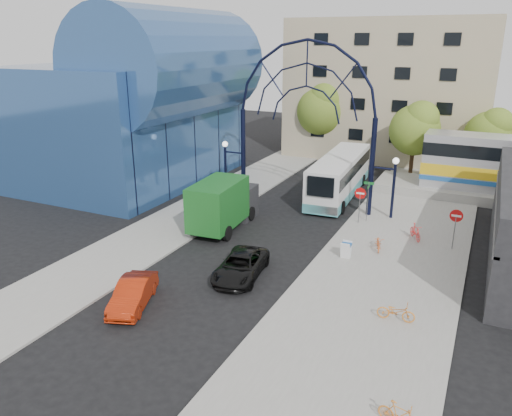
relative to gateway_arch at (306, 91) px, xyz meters
The scene contains 21 objects.
ground 16.41m from the gateway_arch, 90.00° to the right, with size 120.00×120.00×0.00m, color black.
sidewalk_east 15.37m from the gateway_arch, 51.34° to the right, with size 8.00×56.00×0.12m, color gray.
plaza_west 13.36m from the gateway_arch, 129.09° to the right, with size 5.00×50.00×0.12m, color gray.
gateway_arch is the anchor object (origin of this frame).
stop_sign 8.37m from the gateway_arch, 22.63° to the right, with size 0.80×0.07×2.50m.
do_not_enter_sign 13.43m from the gateway_arch, 19.99° to the right, with size 0.76×0.07×2.48m.
street_name_sign 8.38m from the gateway_arch, 15.07° to the right, with size 0.70×0.70×2.80m.
sandwich_board 12.52m from the gateway_arch, 55.09° to the right, with size 0.55×0.61×0.99m.
transit_hall 15.45m from the gateway_arch, behind, with size 16.50×18.00×14.50m.
apartment_block 21.12m from the gateway_arch, 84.55° to the left, with size 20.00×12.10×14.00m.
tree_north_a 13.98m from the gateway_arch, 62.83° to the left, with size 4.48×4.48×7.00m.
tree_north_b 16.72m from the gateway_arch, 103.68° to the left, with size 5.12×5.12×8.00m.
tree_north_c 18.95m from the gateway_arch, 48.96° to the left, with size 4.16×4.16×6.50m.
city_bus 8.07m from the gateway_arch, 66.80° to the left, with size 3.28×11.89×3.23m.
green_truck 9.92m from the gateway_arch, 116.86° to the right, with size 2.96×6.83×3.37m.
black_suv 14.85m from the gateway_arch, 84.80° to the right, with size 2.11×4.58×1.27m, color black.
red_sedan 19.24m from the gateway_arch, 96.77° to the right, with size 1.38×3.94×1.30m, color #A3230A.
bike_near_a 12.23m from the gateway_arch, 40.50° to the right, with size 0.56×1.62×0.85m, color orange.
bike_near_b 12.29m from the gateway_arch, 21.22° to the right, with size 0.46×1.65×0.99m, color #F73131.
bike_far_a 18.37m from the gateway_arch, 55.18° to the right, with size 0.58×1.67×0.88m, color orange.
bike_far_b 24.16m from the gateway_arch, 61.85° to the right, with size 0.42×1.48×0.89m, color orange.
Camera 1 is at (12.17, -19.86, 12.08)m, focal length 35.00 mm.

